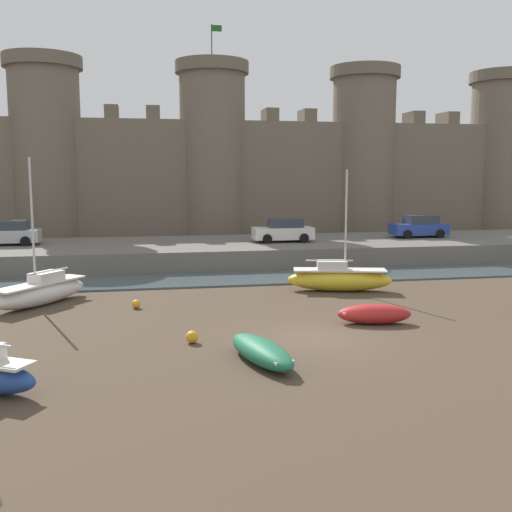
{
  "coord_description": "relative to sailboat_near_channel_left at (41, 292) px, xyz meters",
  "views": [
    {
      "loc": [
        -6.11,
        -20.45,
        5.93
      ],
      "look_at": [
        -1.39,
        4.17,
        2.5
      ],
      "focal_mm": 42.0,
      "sensor_mm": 36.0,
      "label": 1
    }
  ],
  "objects": [
    {
      "name": "water_channel",
      "position": [
        10.72,
        4.91,
        -0.56
      ],
      "size": [
        80.0,
        4.5,
        0.1
      ],
      "primitive_type": "cube",
      "color": "#47565B",
      "rests_on": "ground"
    },
    {
      "name": "sailboat_midflat_centre",
      "position": [
        14.46,
        0.57,
        0.04
      ],
      "size": [
        5.51,
        2.66,
        6.17
      ],
      "color": "yellow",
      "rests_on": "ground"
    },
    {
      "name": "car_quay_centre_west",
      "position": [
        14.16,
        11.58,
        1.49
      ],
      "size": [
        4.11,
        1.9,
        1.62
      ],
      "color": "silver",
      "rests_on": "quay_road"
    },
    {
      "name": "rowboat_midflat_left",
      "position": [
        13.64,
        -6.19,
        -0.2
      ],
      "size": [
        3.08,
        1.56,
        0.79
      ],
      "color": "red",
      "rests_on": "ground"
    },
    {
      "name": "quay_road",
      "position": [
        10.72,
        12.16,
        0.05
      ],
      "size": [
        66.13,
        10.0,
        1.32
      ],
      "primitive_type": "cube",
      "color": "#666059",
      "rests_on": "ground"
    },
    {
      "name": "sailboat_near_channel_left",
      "position": [
        0.0,
        0.0,
        0.0
      ],
      "size": [
        4.3,
        5.2,
        6.68
      ],
      "color": "silver",
      "rests_on": "ground"
    },
    {
      "name": "mooring_buoy_off_centre",
      "position": [
        4.27,
        -1.6,
        -0.42
      ],
      "size": [
        0.39,
        0.39,
        0.39
      ],
      "primitive_type": "sphere",
      "color": "orange",
      "rests_on": "ground"
    },
    {
      "name": "castle",
      "position": [
        10.72,
        23.3,
        6.14
      ],
      "size": [
        60.3,
        6.18,
        18.27
      ],
      "color": "#706354",
      "rests_on": "ground"
    },
    {
      "name": "car_quay_centre_east",
      "position": [
        -4.03,
        13.14,
        1.49
      ],
      "size": [
        4.11,
        1.9,
        1.62
      ],
      "color": "#B2B5B7",
      "rests_on": "quay_road"
    },
    {
      "name": "mooring_buoy_near_channel",
      "position": [
        6.26,
        -7.62,
        -0.39
      ],
      "size": [
        0.45,
        0.45,
        0.45
      ],
      "primitive_type": "sphere",
      "color": "orange",
      "rests_on": "ground"
    },
    {
      "name": "car_quay_east",
      "position": [
        24.74,
        12.71,
        1.49
      ],
      "size": [
        4.11,
        1.9,
        1.62
      ],
      "color": "#263F99",
      "rests_on": "quay_road"
    },
    {
      "name": "ground_plane",
      "position": [
        10.72,
        -7.77,
        -0.61
      ],
      "size": [
        160.0,
        160.0,
        0.0
      ],
      "primitive_type": "plane",
      "color": "#4C3D2D"
    },
    {
      "name": "rowboat_foreground_left",
      "position": [
        8.23,
        -10.23,
        -0.23
      ],
      "size": [
        2.06,
        3.95,
        0.73
      ],
      "color": "#1E6B47",
      "rests_on": "ground"
    }
  ]
}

